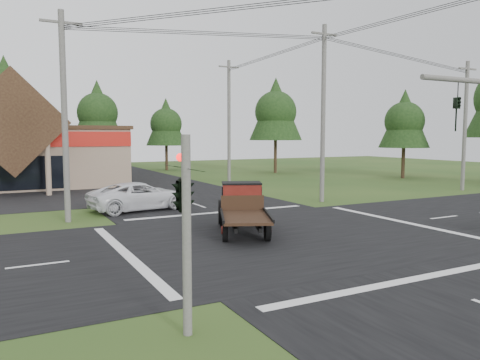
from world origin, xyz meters
TOP-DOWN VIEW (x-y plane):
  - ground at (0.00, 0.00)m, footprint 120.00×120.00m
  - road_ns at (0.00, 0.00)m, footprint 12.00×120.00m
  - road_ew at (0.00, 0.00)m, footprint 120.00×12.00m
  - traffic_signal_corner at (-7.50, -7.32)m, footprint 0.53×2.48m
  - utility_pole_nw at (-8.00, 8.00)m, footprint 2.00×0.30m
  - utility_pole_ne at (8.00, 8.00)m, footprint 2.00×0.30m
  - utility_pole_far at (22.00, 8.00)m, footprint 2.00×0.30m
  - utility_pole_n at (8.00, 22.00)m, footprint 2.00×0.30m
  - tree_row_c at (-10.00, 41.00)m, footprint 7.28×7.28m
  - tree_row_d at (0.00, 42.00)m, footprint 6.16×6.16m
  - tree_row_e at (8.00, 40.00)m, footprint 5.04×5.04m
  - tree_side_ne at (18.00, 30.00)m, footprint 6.16×6.16m
  - tree_side_e_near at (26.00, 18.00)m, footprint 5.04×5.04m
  - antique_flatbed_truck at (-1.42, 1.37)m, footprint 4.01×5.75m
  - white_pickup at (-3.71, 10.08)m, footprint 6.30×3.67m

SIDE VIEW (x-z plane):
  - ground at x=0.00m, z-range 0.00..0.00m
  - road_ns at x=0.00m, z-range 0.00..0.02m
  - road_ew at x=0.00m, z-range 0.00..0.02m
  - white_pickup at x=-3.71m, z-range 0.00..1.65m
  - antique_flatbed_truck at x=-1.42m, z-range 0.00..2.25m
  - traffic_signal_corner at x=-7.50m, z-range 1.32..5.72m
  - utility_pole_far at x=22.00m, z-range 0.14..10.34m
  - utility_pole_nw at x=-8.00m, z-range 0.14..10.64m
  - utility_pole_n at x=8.00m, z-range 0.14..11.34m
  - utility_pole_ne at x=8.00m, z-range 0.14..11.64m
  - tree_row_e at x=8.00m, z-range 1.49..10.58m
  - tree_side_e_near at x=26.00m, z-range 1.49..10.58m
  - tree_row_d at x=0.00m, z-range 1.82..12.93m
  - tree_side_ne at x=18.00m, z-range 1.82..12.93m
  - tree_row_c at x=-10.00m, z-range 2.16..15.29m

